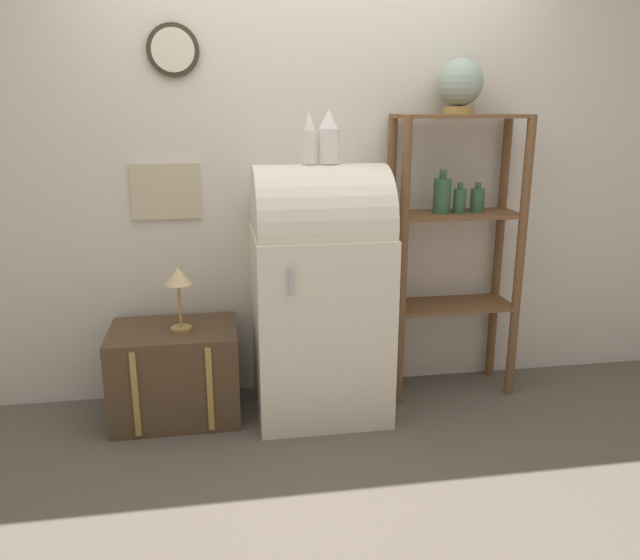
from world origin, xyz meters
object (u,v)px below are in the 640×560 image
suitcase_trunk (176,373)px  desk_lamp (178,282)px  refrigerator (320,288)px  vase_left (309,140)px  globe (460,84)px  vase_center (329,138)px

suitcase_trunk → desk_lamp: size_ratio=1.96×
suitcase_trunk → desk_lamp: (0.05, -0.02, 0.51)m
refrigerator → vase_left: size_ratio=5.24×
refrigerator → suitcase_trunk: 0.90m
refrigerator → suitcase_trunk: size_ratio=2.04×
desk_lamp → globe: bearing=5.8°
globe → vase_left: 0.90m
vase_center → desk_lamp: size_ratio=0.79×
globe → suitcase_trunk: bearing=-175.2°
suitcase_trunk → desk_lamp: 0.51m
refrigerator → globe: size_ratio=4.72×
globe → desk_lamp: 1.82m
refrigerator → vase_left: bearing=-175.5°
vase_center → desk_lamp: (-0.78, 0.01, -0.71)m
globe → vase_center: bearing=-167.8°
refrigerator → desk_lamp: bearing=178.9°
refrigerator → vase_center: 0.78m
suitcase_trunk → globe: bearing=4.8°
globe → vase_left: bearing=-168.4°
suitcase_trunk → globe: (1.56, 0.13, 1.49)m
globe → vase_center: 0.80m
refrigerator → desk_lamp: (-0.73, 0.01, 0.06)m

